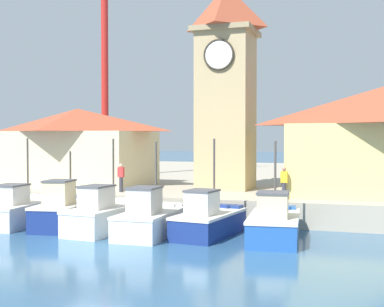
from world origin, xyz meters
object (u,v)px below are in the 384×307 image
fishing_boat_left_inner (106,215)px  fishing_boat_mid_right (274,224)px  fishing_boat_mid_left (151,219)px  fishing_boat_far_left (20,210)px  warehouse_left (78,146)px  clock_tower (226,81)px  fishing_boat_center (208,220)px  port_crane_far (107,79)px  fishing_boat_left_outer (65,211)px  dock_worker_near_tower (284,183)px  dock_worker_along_quay (121,177)px

fishing_boat_left_inner → fishing_boat_mid_right: size_ratio=1.04×
fishing_boat_mid_left → fishing_boat_mid_right: (5.43, 0.51, -0.01)m
fishing_boat_far_left → warehouse_left: size_ratio=0.57×
clock_tower → warehouse_left: bearing=-177.6°
fishing_boat_mid_left → fishing_boat_center: bearing=14.9°
fishing_boat_left_inner → port_crane_far: 19.79m
fishing_boat_left_inner → fishing_boat_mid_right: fishing_boat_left_inner is taller
fishing_boat_left_outer → warehouse_left: (-4.17, 8.20, 3.03)m
fishing_boat_left_inner → fishing_boat_mid_left: size_ratio=1.07×
fishing_boat_left_outer → port_crane_far: 18.59m
fishing_boat_far_left → port_crane_far: 17.94m
fishing_boat_far_left → fishing_boat_left_inner: bearing=-4.6°
port_crane_far → fishing_boat_left_outer: bearing=-69.4°
dock_worker_near_tower → fishing_boat_center: bearing=-124.0°
fishing_boat_center → port_crane_far: bearing=130.0°
clock_tower → dock_worker_near_tower: 8.43m
fishing_boat_mid_right → warehouse_left: warehouse_left is taller
fishing_boat_left_outer → fishing_boat_mid_right: (10.22, -0.19, -0.07)m
dock_worker_near_tower → fishing_boat_mid_left: bearing=-138.0°
fishing_boat_left_outer → port_crane_far: (-5.87, 15.62, 8.20)m
port_crane_far → dock_worker_along_quay: (6.47, -10.76, -6.87)m
fishing_boat_left_inner → clock_tower: (3.37, 8.99, 7.00)m
fishing_boat_far_left → fishing_boat_mid_left: (7.42, -0.73, 0.02)m
warehouse_left → fishing_boat_center: bearing=-35.7°
fishing_boat_mid_right → dock_worker_near_tower: fishing_boat_mid_right is taller
fishing_boat_far_left → fishing_boat_center: 9.91m
port_crane_far → dock_worker_along_quay: size_ratio=12.20×
fishing_boat_far_left → dock_worker_along_quay: size_ratio=3.34×
fishing_boat_left_inner → fishing_boat_mid_left: bearing=-7.8°
fishing_boat_left_inner → warehouse_left: 11.22m
fishing_boat_left_inner → dock_worker_near_tower: bearing=29.8°
fishing_boat_mid_left → dock_worker_along_quay: bearing=127.0°
fishing_boat_left_outer → clock_tower: bearing=56.3°
fishing_boat_far_left → clock_tower: 13.91m
fishing_boat_left_outer → port_crane_far: port_crane_far is taller
fishing_boat_left_outer → fishing_boat_center: fishing_boat_center is taller
fishing_boat_mid_right → dock_worker_near_tower: (-0.23, 4.18, 1.40)m
warehouse_left → dock_worker_along_quay: (4.77, -3.34, -1.71)m
fishing_boat_left_inner → dock_worker_along_quay: fishing_boat_left_inner is taller
fishing_boat_mid_right → dock_worker_along_quay: bearing=152.3°
fishing_boat_mid_left → dock_worker_near_tower: fishing_boat_mid_left is taller
fishing_boat_far_left → warehouse_left: (-1.54, 8.16, 3.11)m
fishing_boat_mid_left → dock_worker_near_tower: size_ratio=2.96×
fishing_boat_mid_left → clock_tower: clock_tower is taller
warehouse_left → port_crane_far: size_ratio=0.48×
fishing_boat_left_inner → dock_worker_along_quay: bearing=108.9°
fishing_boat_center → fishing_boat_far_left: bearing=179.6°
fishing_boat_center → port_crane_far: size_ratio=0.24×
warehouse_left → dock_worker_along_quay: warehouse_left is taller
fishing_boat_center → warehouse_left: 14.44m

